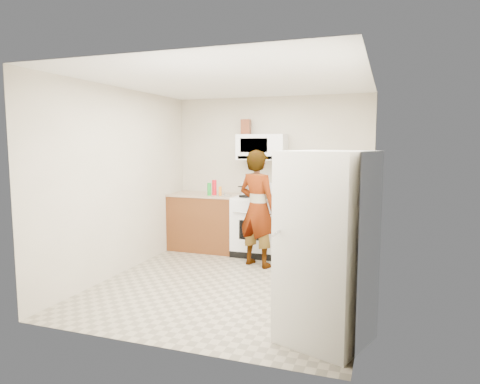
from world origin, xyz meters
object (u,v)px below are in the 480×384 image
at_px(kettle, 305,191).
at_px(saucepan, 252,189).
at_px(microwave, 262,147).
at_px(person, 258,209).
at_px(fridge, 327,247).
at_px(gas_range, 259,224).

relative_size(kettle, saucepan, 0.78).
height_order(microwave, saucepan, microwave).
height_order(microwave, kettle, microwave).
bearing_deg(person, kettle, -101.54).
distance_m(fridge, kettle, 2.98).
relative_size(microwave, fridge, 0.45).
xyz_separation_m(person, saucepan, (-0.33, 0.79, 0.18)).
height_order(microwave, person, microwave).
bearing_deg(fridge, person, 141.32).
distance_m(person, kettle, 1.01).
bearing_deg(kettle, microwave, -173.90).
bearing_deg(kettle, fridge, -77.81).
height_order(microwave, fridge, microwave).
height_order(gas_range, microwave, microwave).
relative_size(gas_range, saucepan, 5.02).
distance_m(gas_range, saucepan, 0.58).
bearing_deg(gas_range, microwave, 90.00).
relative_size(gas_range, kettle, 6.41).
bearing_deg(person, fridge, 141.74).
bearing_deg(person, microwave, -58.10).
relative_size(person, kettle, 9.48).
relative_size(gas_range, microwave, 1.49).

